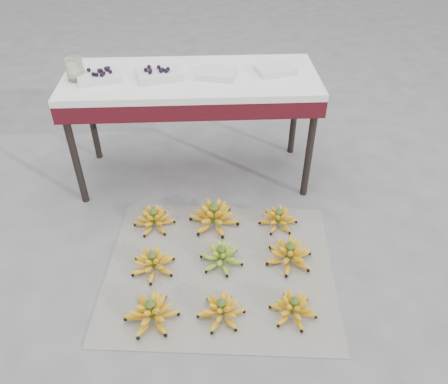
{
  "coord_description": "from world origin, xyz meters",
  "views": [
    {
      "loc": [
        0.04,
        -1.64,
        1.86
      ],
      "look_at": [
        0.14,
        0.34,
        0.27
      ],
      "focal_mm": 35.0,
      "sensor_mm": 36.0,
      "label": 1
    }
  ],
  "objects_px": {
    "bunch_mid_center": "(221,256)",
    "bunch_back_right": "(278,219)",
    "tray_far_left": "(100,76)",
    "bunch_mid_left": "(153,263)",
    "newspaper_mat": "(220,268)",
    "bunch_mid_right": "(289,254)",
    "vendor_table": "(191,88)",
    "bunch_back_center": "(214,216)",
    "tray_far_right": "(275,70)",
    "bunch_front_left": "(151,312)",
    "bunch_front_right": "(293,308)",
    "tray_right": "(217,74)",
    "bunch_back_left": "(154,219)",
    "tray_left": "(159,74)",
    "bunch_front_center": "(221,310)",
    "glass_jar": "(75,69)"
  },
  "relations": [
    {
      "from": "vendor_table",
      "to": "bunch_mid_left",
      "type": "bearing_deg",
      "value": -104.58
    },
    {
      "from": "bunch_front_left",
      "to": "vendor_table",
      "type": "relative_size",
      "value": 0.2
    },
    {
      "from": "bunch_front_right",
      "to": "tray_right",
      "type": "relative_size",
      "value": 1.18
    },
    {
      "from": "bunch_mid_center",
      "to": "bunch_back_right",
      "type": "height_order",
      "value": "bunch_mid_center"
    },
    {
      "from": "bunch_mid_center",
      "to": "tray_far_right",
      "type": "height_order",
      "value": "tray_far_right"
    },
    {
      "from": "bunch_back_left",
      "to": "tray_far_left",
      "type": "distance_m",
      "value": 0.92
    },
    {
      "from": "newspaper_mat",
      "to": "bunch_front_left",
      "type": "distance_m",
      "value": 0.48
    },
    {
      "from": "bunch_mid_center",
      "to": "bunch_mid_left",
      "type": "bearing_deg",
      "value": 166.08
    },
    {
      "from": "bunch_mid_left",
      "to": "vendor_table",
      "type": "bearing_deg",
      "value": 77.32
    },
    {
      "from": "bunch_mid_center",
      "to": "glass_jar",
      "type": "xyz_separation_m",
      "value": [
        -0.83,
        0.84,
        0.76
      ]
    },
    {
      "from": "bunch_mid_center",
      "to": "bunch_back_left",
      "type": "height_order",
      "value": "bunch_back_left"
    },
    {
      "from": "newspaper_mat",
      "to": "bunch_front_center",
      "type": "relative_size",
      "value": 4.54
    },
    {
      "from": "bunch_front_right",
      "to": "tray_far_left",
      "type": "bearing_deg",
      "value": 154.3
    },
    {
      "from": "bunch_mid_center",
      "to": "vendor_table",
      "type": "distance_m",
      "value": 1.07
    },
    {
      "from": "bunch_front_center",
      "to": "vendor_table",
      "type": "height_order",
      "value": "vendor_table"
    },
    {
      "from": "bunch_back_left",
      "to": "vendor_table",
      "type": "height_order",
      "value": "vendor_table"
    },
    {
      "from": "bunch_mid_right",
      "to": "bunch_back_center",
      "type": "bearing_deg",
      "value": 144.75
    },
    {
      "from": "bunch_front_right",
      "to": "glass_jar",
      "type": "relative_size",
      "value": 2.35
    },
    {
      "from": "bunch_front_left",
      "to": "bunch_mid_right",
      "type": "bearing_deg",
      "value": 35.5
    },
    {
      "from": "bunch_back_right",
      "to": "tray_right",
      "type": "height_order",
      "value": "tray_right"
    },
    {
      "from": "newspaper_mat",
      "to": "bunch_back_center",
      "type": "xyz_separation_m",
      "value": [
        -0.02,
        0.36,
        0.07
      ]
    },
    {
      "from": "bunch_mid_center",
      "to": "tray_far_right",
      "type": "relative_size",
      "value": 1.16
    },
    {
      "from": "bunch_front_left",
      "to": "bunch_mid_left",
      "type": "distance_m",
      "value": 0.33
    },
    {
      "from": "newspaper_mat",
      "to": "tray_far_left",
      "type": "height_order",
      "value": "tray_far_left"
    },
    {
      "from": "tray_far_right",
      "to": "tray_left",
      "type": "bearing_deg",
      "value": -176.69
    },
    {
      "from": "bunch_back_center",
      "to": "glass_jar",
      "type": "relative_size",
      "value": 2.77
    },
    {
      "from": "bunch_front_center",
      "to": "tray_far_right",
      "type": "xyz_separation_m",
      "value": [
        0.39,
        1.23,
        0.71
      ]
    },
    {
      "from": "bunch_back_right",
      "to": "tray_right",
      "type": "relative_size",
      "value": 1.08
    },
    {
      "from": "bunch_back_left",
      "to": "newspaper_mat",
      "type": "bearing_deg",
      "value": -39.94
    },
    {
      "from": "bunch_back_center",
      "to": "tray_left",
      "type": "distance_m",
      "value": 0.92
    },
    {
      "from": "bunch_front_center",
      "to": "bunch_front_right",
      "type": "distance_m",
      "value": 0.36
    },
    {
      "from": "bunch_front_left",
      "to": "bunch_back_center",
      "type": "bearing_deg",
      "value": 74.34
    },
    {
      "from": "bunch_front_right",
      "to": "tray_right",
      "type": "xyz_separation_m",
      "value": [
        -0.33,
        1.2,
        0.71
      ]
    },
    {
      "from": "bunch_front_center",
      "to": "tray_right",
      "type": "bearing_deg",
      "value": 99.0
    },
    {
      "from": "bunch_mid_left",
      "to": "newspaper_mat",
      "type": "bearing_deg",
      "value": 0.07
    },
    {
      "from": "bunch_back_center",
      "to": "bunch_back_right",
      "type": "relative_size",
      "value": 1.3
    },
    {
      "from": "bunch_front_right",
      "to": "vendor_table",
      "type": "height_order",
      "value": "vendor_table"
    },
    {
      "from": "bunch_mid_center",
      "to": "tray_far_right",
      "type": "xyz_separation_m",
      "value": [
        0.38,
        0.87,
        0.71
      ]
    },
    {
      "from": "tray_far_left",
      "to": "tray_far_right",
      "type": "bearing_deg",
      "value": 2.52
    },
    {
      "from": "bunch_mid_right",
      "to": "vendor_table",
      "type": "bearing_deg",
      "value": 124.71
    },
    {
      "from": "tray_left",
      "to": "bunch_back_left",
      "type": "bearing_deg",
      "value": -97.08
    },
    {
      "from": "bunch_front_center",
      "to": "tray_right",
      "type": "relative_size",
      "value": 1.06
    },
    {
      "from": "newspaper_mat",
      "to": "bunch_front_right",
      "type": "bearing_deg",
      "value": -42.37
    },
    {
      "from": "bunch_front_center",
      "to": "tray_far_right",
      "type": "height_order",
      "value": "tray_far_right"
    },
    {
      "from": "bunch_back_right",
      "to": "tray_far_left",
      "type": "xyz_separation_m",
      "value": [
        -1.05,
        0.53,
        0.72
      ]
    },
    {
      "from": "tray_far_left",
      "to": "bunch_back_right",
      "type": "bearing_deg",
      "value": -26.62
    },
    {
      "from": "newspaper_mat",
      "to": "bunch_front_center",
      "type": "height_order",
      "value": "bunch_front_center"
    },
    {
      "from": "tray_left",
      "to": "bunch_back_right",
      "type": "bearing_deg",
      "value": -37.35
    },
    {
      "from": "bunch_front_right",
      "to": "tray_far_right",
      "type": "xyz_separation_m",
      "value": [
        0.03,
        1.24,
        0.71
      ]
    },
    {
      "from": "newspaper_mat",
      "to": "bunch_front_left",
      "type": "bearing_deg",
      "value": -137.88
    }
  ]
}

